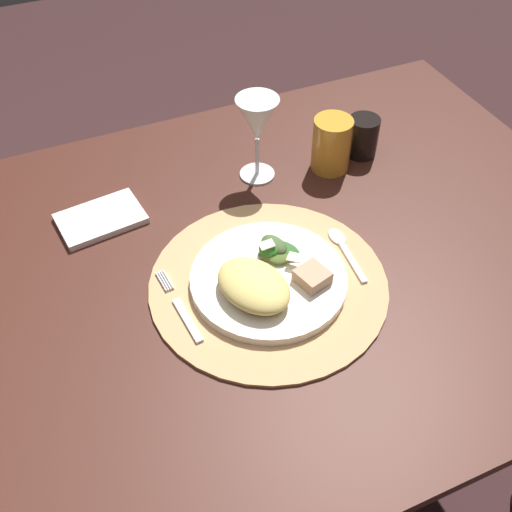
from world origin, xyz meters
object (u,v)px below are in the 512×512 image
(wine_glass, at_px, (257,122))
(fork, at_px, (181,309))
(spoon, at_px, (342,245))
(napkin, at_px, (101,219))
(dinner_plate, at_px, (268,279))
(amber_tumbler, at_px, (331,144))
(dining_table, at_px, (229,334))
(dark_tumbler, at_px, (363,137))

(wine_glass, bearing_deg, fork, -132.74)
(spoon, xyz_separation_m, napkin, (-0.36, 0.23, -0.00))
(dinner_plate, bearing_deg, amber_tumbler, 44.61)
(spoon, distance_m, amber_tumbler, 0.23)
(dining_table, bearing_deg, wine_glass, 54.43)
(spoon, height_order, wine_glass, wine_glass)
(dinner_plate, relative_size, dark_tumbler, 3.13)
(wine_glass, xyz_separation_m, amber_tumbler, (0.14, -0.03, -0.07))
(spoon, height_order, amber_tumbler, amber_tumbler)
(fork, bearing_deg, wine_glass, 47.26)
(fork, xyz_separation_m, wine_glass, (0.24, 0.26, 0.11))
(spoon, relative_size, wine_glass, 0.80)
(wine_glass, height_order, amber_tumbler, wine_glass)
(fork, relative_size, spoon, 1.20)
(dining_table, bearing_deg, dinner_plate, -50.55)
(dining_table, relative_size, dinner_plate, 5.57)
(dinner_plate, xyz_separation_m, spoon, (0.15, 0.03, -0.01))
(spoon, relative_size, amber_tumbler, 1.25)
(fork, xyz_separation_m, amber_tumbler, (0.38, 0.23, 0.04))
(wine_glass, distance_m, amber_tumbler, 0.16)
(dinner_plate, distance_m, wine_glass, 0.30)
(napkin, bearing_deg, wine_glass, 1.79)
(dark_tumbler, bearing_deg, dinner_plate, -141.85)
(dinner_plate, bearing_deg, dining_table, 129.45)
(wine_glass, bearing_deg, dark_tumbler, -5.09)
(napkin, xyz_separation_m, amber_tumbler, (0.45, -0.02, 0.05))
(wine_glass, bearing_deg, dinner_plate, -109.99)
(dining_table, relative_size, fork, 8.77)
(fork, height_order, dark_tumbler, dark_tumbler)
(dining_table, distance_m, wine_glass, 0.39)
(spoon, distance_m, dark_tumbler, 0.28)
(spoon, relative_size, napkin, 0.91)
(napkin, bearing_deg, dining_table, -50.73)
(dinner_plate, xyz_separation_m, dark_tumbler, (0.32, 0.25, 0.03))
(dining_table, distance_m, fork, 0.22)
(amber_tumbler, distance_m, dark_tumbler, 0.08)
(napkin, height_order, dark_tumbler, dark_tumbler)
(dining_table, relative_size, napkin, 9.55)
(amber_tumbler, bearing_deg, fork, -149.00)
(wine_glass, relative_size, amber_tumbler, 1.57)
(fork, bearing_deg, dinner_plate, -1.20)
(dinner_plate, height_order, spoon, dinner_plate)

